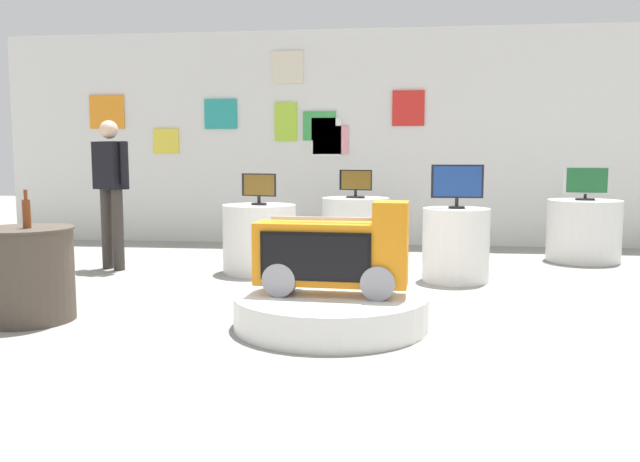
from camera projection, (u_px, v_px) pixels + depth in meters
The scene contains 15 objects.
ground_plane at pixel (349, 316), 5.08m from camera, with size 30.00×30.00×0.00m, color gray.
back_wall_display at pixel (370, 138), 9.20m from camera, with size 10.82×0.13×3.04m.
main_display_pedestal at pixel (331, 310), 4.76m from camera, with size 1.43×1.43×0.24m, color silver.
novelty_firetruck_tv at pixel (334, 256), 4.71m from camera, with size 1.13×0.41×0.69m.
display_pedestal_left_rear at pixel (259, 239), 7.01m from camera, with size 0.79×0.79×0.74m, color silver.
tv_on_left_rear at pixel (259, 187), 6.94m from camera, with size 0.40×0.17×0.34m.
display_pedestal_center_rear at pixel (456, 245), 6.52m from camera, with size 0.67×0.67×0.74m, color silver.
tv_on_center_rear at pixel (457, 183), 6.44m from camera, with size 0.51×0.16×0.44m.
display_pedestal_right_rear at pixel (584, 231), 7.79m from camera, with size 0.86×0.86×0.74m, color silver.
tv_on_right_rear at pixel (586, 183), 7.72m from camera, with size 0.49×0.23×0.40m.
display_pedestal_far_right at pixel (355, 227), 8.23m from camera, with size 0.85×0.85×0.74m, color silver.
tv_on_far_right at pixel (356, 183), 8.16m from camera, with size 0.42×0.24×0.35m.
side_table_round at pixel (28, 273), 4.91m from camera, with size 0.71×0.71×0.72m.
bottle_on_side_table at pixel (26, 213), 4.82m from camera, with size 0.06×0.06×0.29m.
shopper_browsing_near_truck at pixel (111, 183), 7.13m from camera, with size 0.50×0.36×1.65m.
Camera 1 is at (0.34, -4.96, 1.24)m, focal length 36.29 mm.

